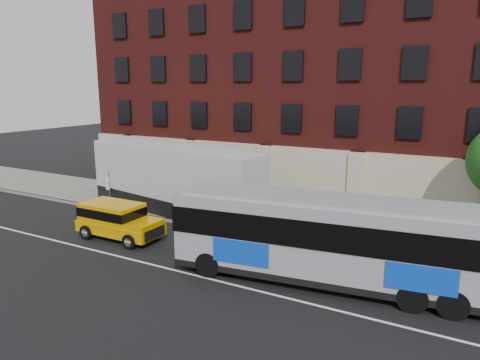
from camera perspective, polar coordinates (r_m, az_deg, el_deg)
The scene contains 9 objects.
ground at distance 19.99m, azimuth -11.80°, elevation -11.46°, with size 120.00×120.00×0.00m, color black.
sidewalk at distance 26.97m, azimuth 0.69°, elevation -4.73°, with size 60.00×6.00×0.15m, color gray.
kerb at distance 24.49m, azimuth -2.64°, elevation -6.52°, with size 60.00×0.25×0.15m, color gray.
lane_line at distance 20.33m, azimuth -10.87°, elevation -10.98°, with size 60.00×0.12×0.01m, color white.
building at distance 33.00m, azimuth 7.32°, elevation 11.51°, with size 30.00×12.10×15.00m.
sign_pole at distance 29.39m, azimuth -16.82°, elevation -1.06°, with size 0.30×0.20×2.50m.
city_bus at distance 17.97m, azimuth 12.24°, elevation -7.40°, with size 13.42×4.46×3.61m.
yellow_suv at distance 24.01m, azimuth -15.89°, elevation -4.87°, with size 4.92×2.19×1.87m.
shipping_container at distance 27.50m, azimuth -8.67°, elevation -0.12°, with size 13.16×4.82×4.30m.
Camera 1 is at (12.12, -13.77, 7.95)m, focal length 32.55 mm.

